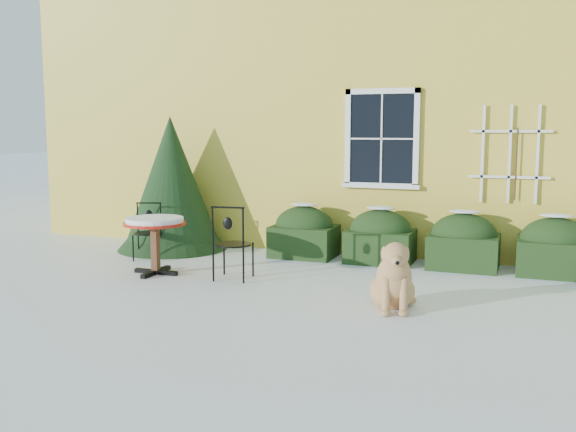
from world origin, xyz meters
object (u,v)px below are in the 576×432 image
at_px(bistro_table, 155,227).
at_px(patio_chair_far, 147,231).
at_px(evergreen_shrub, 172,196).
at_px(dog, 393,281).
at_px(patio_chair_near, 232,243).

bearing_deg(bistro_table, patio_chair_far, 128.36).
xyz_separation_m(evergreen_shrub, patio_chair_far, (0.08, -0.92, -0.49)).
relative_size(bistro_table, patio_chair_far, 0.99).
height_order(evergreen_shrub, patio_chair_far, evergreen_shrub).
bearing_deg(dog, evergreen_shrub, 134.28).
bearing_deg(evergreen_shrub, patio_chair_near, -41.04).
xyz_separation_m(evergreen_shrub, bistro_table, (0.83, -1.86, -0.25)).
bearing_deg(patio_chair_far, patio_chair_near, -44.80).
height_order(bistro_table, patio_chair_near, patio_chair_near).
relative_size(evergreen_shrub, patio_chair_near, 2.20).
relative_size(evergreen_shrub, dog, 2.42).
bearing_deg(bistro_table, evergreen_shrub, 113.91).
relative_size(evergreen_shrub, bistro_table, 2.60).
bearing_deg(dog, bistro_table, 153.41).
bearing_deg(patio_chair_far, evergreen_shrub, 73.63).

